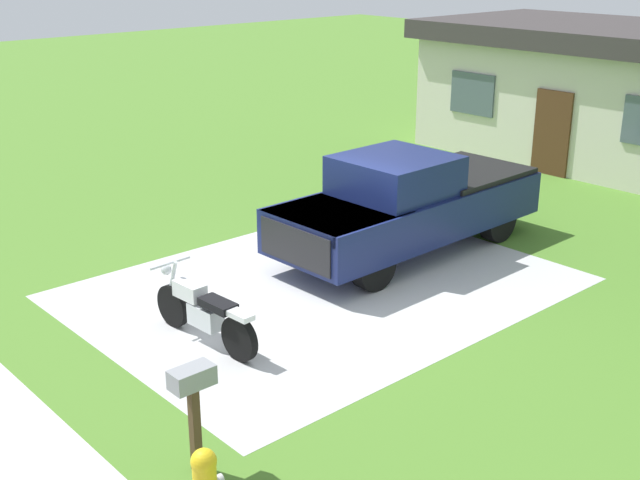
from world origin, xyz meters
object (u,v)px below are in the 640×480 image
at_px(pickup_truck, 410,202).
at_px(neighbor_house, 609,92).
at_px(mailbox, 193,392).
at_px(motorcycle, 204,312).

relative_size(pickup_truck, neighbor_house, 0.59).
relative_size(mailbox, neighbor_house, 0.13).
distance_m(pickup_truck, mailbox, 7.50).
bearing_deg(motorcycle, pickup_truck, 96.67).
height_order(mailbox, neighbor_house, neighbor_house).
distance_m(motorcycle, neighbor_house, 14.36).
relative_size(motorcycle, pickup_truck, 0.39).
xyz_separation_m(motorcycle, pickup_truck, (-0.59, 5.02, 0.48)).
xyz_separation_m(motorcycle, mailbox, (2.51, -1.81, 0.51)).
xyz_separation_m(pickup_truck, mailbox, (3.09, -6.83, 0.03)).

